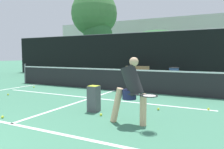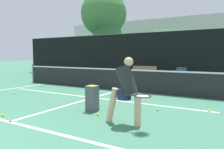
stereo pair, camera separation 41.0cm
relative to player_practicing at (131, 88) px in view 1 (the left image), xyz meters
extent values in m
cube|color=white|center=(-2.40, -1.21, -0.80)|extent=(11.00, 0.10, 0.01)
cube|color=white|center=(-2.40, 2.13, -0.80)|extent=(8.25, 0.10, 0.01)
cube|color=white|center=(-2.40, 1.42, -0.80)|extent=(0.10, 5.26, 0.01)
cylinder|color=slate|center=(-7.90, 4.05, -0.27)|extent=(0.09, 0.09, 1.07)
cube|color=#232326|center=(-2.40, 4.05, -0.33)|extent=(11.00, 0.02, 0.95)
cube|color=white|center=(-2.40, 4.05, 0.11)|extent=(11.00, 0.03, 0.06)
cube|color=black|center=(-2.40, 9.50, 0.70)|extent=(24.00, 0.06, 3.02)
cylinder|color=slate|center=(-2.40, 9.50, 2.24)|extent=(24.00, 0.04, 0.04)
cylinder|color=#DBAD84|center=(0.27, 0.03, -0.46)|extent=(0.15, 0.15, 0.70)
cylinder|color=#DBAD84|center=(-0.35, -0.02, -0.41)|extent=(0.32, 0.17, 0.81)
cylinder|color=#1E234C|center=(-0.05, 0.00, -0.14)|extent=(0.31, 0.31, 0.21)
cylinder|color=#262628|center=(0.01, 0.01, 0.18)|extent=(0.53, 0.34, 0.72)
sphere|color=#DBAD84|center=(0.05, 0.01, 0.59)|extent=(0.20, 0.20, 0.20)
cylinder|color=#262628|center=(0.17, -0.22, -0.09)|extent=(0.30, 0.05, 0.03)
torus|color=#262628|center=(0.48, -0.20, -0.09)|extent=(0.37, 0.37, 0.02)
cylinder|color=beige|center=(0.48, -0.20, -0.09)|extent=(0.28, 0.28, 0.01)
sphere|color=#D1E033|center=(1.48, 2.14, -0.77)|extent=(0.07, 0.07, 0.07)
sphere|color=#D1E033|center=(-5.54, 1.13, -0.77)|extent=(0.07, 0.07, 0.07)
sphere|color=#D1E033|center=(-6.19, 3.03, -0.77)|extent=(0.07, 0.07, 0.07)
sphere|color=#D1E033|center=(0.22, 1.50, -0.77)|extent=(0.07, 0.07, 0.07)
sphere|color=#D1E033|center=(-2.97, -1.01, -0.77)|extent=(0.07, 0.07, 0.07)
sphere|color=#D1E033|center=(-0.92, 0.26, -0.77)|extent=(0.07, 0.07, 0.07)
cube|color=#4C4C51|center=(-1.32, 0.57, -0.46)|extent=(0.28, 0.28, 0.70)
cube|color=#D1E033|center=(-1.32, 0.57, -0.13)|extent=(0.25, 0.25, 0.06)
cube|color=olive|center=(-3.00, 8.38, -0.37)|extent=(1.55, 0.54, 0.04)
cube|color=olive|center=(-3.02, 8.56, -0.16)|extent=(1.51, 0.22, 0.42)
cube|color=#333338|center=(-3.61, 8.31, -0.59)|extent=(0.06, 0.32, 0.44)
cube|color=#333338|center=(-2.40, 8.45, -0.59)|extent=(0.06, 0.32, 0.44)
cylinder|color=#384C7F|center=(-0.73, 8.48, -0.41)|extent=(0.56, 0.56, 0.80)
cylinder|color=black|center=(-0.73, 8.48, 0.01)|extent=(0.59, 0.59, 0.04)
cube|color=maroon|center=(-0.58, 11.90, -0.36)|extent=(1.78, 4.45, 0.89)
cube|color=#1E2328|center=(-0.58, 11.67, 0.38)|extent=(1.49, 2.67, 0.59)
cylinder|color=black|center=(0.22, 13.32, -0.51)|extent=(0.18, 0.60, 0.60)
cylinder|color=black|center=(0.22, 10.47, -0.51)|extent=(0.18, 0.60, 0.60)
cylinder|color=slate|center=(-8.79, 14.47, 3.41)|extent=(0.16, 0.16, 8.44)
cylinder|color=brown|center=(-9.39, 13.79, 1.19)|extent=(0.28, 0.28, 3.99)
sphere|color=#477F42|center=(-9.39, 13.79, 4.72)|extent=(4.39, 4.39, 4.39)
cylinder|color=brown|center=(-8.86, 13.58, 0.45)|extent=(0.28, 0.28, 2.51)
sphere|color=#38753D|center=(-8.86, 13.58, 2.66)|extent=(2.76, 2.76, 2.76)
cylinder|color=brown|center=(-4.53, 18.54, 0.89)|extent=(0.28, 0.28, 3.38)
ellipsoid|color=#2D6633|center=(-4.53, 18.54, 2.93)|extent=(3.72, 3.72, 0.90)
cube|color=beige|center=(-2.40, 23.66, 2.25)|extent=(36.00, 2.40, 6.12)
camera|label=1|loc=(1.78, -4.45, 0.73)|focal=35.00mm
camera|label=2|loc=(2.14, -4.25, 0.73)|focal=35.00mm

